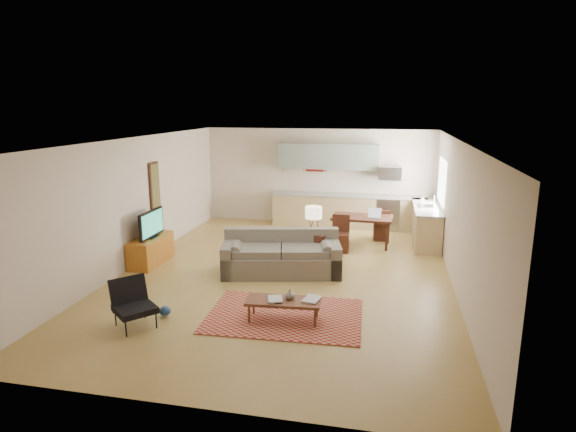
% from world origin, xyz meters
% --- Properties ---
extents(room, '(9.00, 9.00, 9.00)m').
position_xyz_m(room, '(0.00, 0.00, 1.35)').
color(room, '#A17F3E').
rests_on(room, ground).
extents(kitchen_counter_back, '(4.26, 0.64, 0.92)m').
position_xyz_m(kitchen_counter_back, '(0.90, 4.18, 0.46)').
color(kitchen_counter_back, tan).
rests_on(kitchen_counter_back, ground).
extents(kitchen_counter_right, '(0.64, 2.26, 0.92)m').
position_xyz_m(kitchen_counter_right, '(2.93, 3.00, 0.46)').
color(kitchen_counter_right, tan).
rests_on(kitchen_counter_right, ground).
extents(kitchen_range, '(0.62, 0.62, 0.90)m').
position_xyz_m(kitchen_range, '(2.00, 4.18, 0.45)').
color(kitchen_range, '#A5A8AD').
rests_on(kitchen_range, ground).
extents(kitchen_microwave, '(0.62, 0.40, 0.35)m').
position_xyz_m(kitchen_microwave, '(2.00, 4.20, 1.55)').
color(kitchen_microwave, '#A5A8AD').
rests_on(kitchen_microwave, room).
extents(upper_cabinets, '(2.80, 0.34, 0.70)m').
position_xyz_m(upper_cabinets, '(0.30, 4.33, 1.95)').
color(upper_cabinets, gray).
rests_on(upper_cabinets, room).
extents(window_right, '(0.02, 1.40, 1.05)m').
position_xyz_m(window_right, '(3.23, 3.00, 1.55)').
color(window_right, white).
rests_on(window_right, room).
extents(wall_art_left, '(0.06, 0.42, 1.10)m').
position_xyz_m(wall_art_left, '(-3.21, 0.90, 1.55)').
color(wall_art_left, olive).
rests_on(wall_art_left, room).
extents(triptych, '(1.70, 0.04, 0.50)m').
position_xyz_m(triptych, '(-0.10, 4.47, 1.75)').
color(triptych, '#FFE7CB').
rests_on(triptych, room).
extents(rug, '(2.55, 1.82, 0.02)m').
position_xyz_m(rug, '(0.41, -1.92, 0.01)').
color(rug, maroon).
rests_on(rug, floor).
extents(sofa, '(2.64, 1.57, 0.86)m').
position_xyz_m(sofa, '(-0.08, 0.05, 0.43)').
color(sofa, '#686052').
rests_on(sofa, floor).
extents(coffee_table, '(1.22, 0.55, 0.36)m').
position_xyz_m(coffee_table, '(0.42, -2.09, 0.18)').
color(coffee_table, '#552D1C').
rests_on(coffee_table, floor).
extents(book_a, '(0.38, 0.42, 0.03)m').
position_xyz_m(book_a, '(0.19, -2.15, 0.37)').
color(book_a, maroon).
rests_on(book_a, coffee_table).
extents(book_b, '(0.38, 0.43, 0.03)m').
position_xyz_m(book_b, '(0.75, -1.97, 0.37)').
color(book_b, navy).
rests_on(book_b, coffee_table).
extents(vase, '(0.17, 0.17, 0.16)m').
position_xyz_m(vase, '(0.52, -2.03, 0.43)').
color(vase, black).
rests_on(vase, coffee_table).
extents(armchair, '(0.92, 0.92, 0.75)m').
position_xyz_m(armchair, '(-1.76, -2.77, 0.37)').
color(armchair, black).
rests_on(armchair, floor).
extents(tv_credenza, '(0.49, 1.27, 0.59)m').
position_xyz_m(tv_credenza, '(-2.99, 0.11, 0.29)').
color(tv_credenza, '#965317').
rests_on(tv_credenza, floor).
extents(tv, '(0.10, 0.98, 0.59)m').
position_xyz_m(tv, '(-2.94, 0.11, 0.88)').
color(tv, black).
rests_on(tv, tv_credenza).
extents(console_table, '(0.71, 0.57, 0.73)m').
position_xyz_m(console_table, '(0.47, 0.68, 0.36)').
color(console_table, '#371A11').
rests_on(console_table, floor).
extents(table_lamp, '(0.47, 0.47, 0.58)m').
position_xyz_m(table_lamp, '(0.47, 0.68, 1.02)').
color(table_lamp, beige).
rests_on(table_lamp, console_table).
extents(dining_table, '(1.47, 0.89, 0.72)m').
position_xyz_m(dining_table, '(1.38, 2.41, 0.36)').
color(dining_table, '#371A11').
rests_on(dining_table, floor).
extents(dining_chair_near, '(0.41, 0.43, 0.85)m').
position_xyz_m(dining_chair_near, '(0.92, 1.82, 0.43)').
color(dining_chair_near, '#371A11').
rests_on(dining_chair_near, floor).
extents(dining_chair_far, '(0.41, 0.43, 0.80)m').
position_xyz_m(dining_chair_far, '(1.85, 3.01, 0.40)').
color(dining_chair_far, '#371A11').
rests_on(dining_chair_far, floor).
extents(laptop, '(0.33, 0.26, 0.23)m').
position_xyz_m(laptop, '(1.67, 2.32, 0.84)').
color(laptop, '#A5A8AD').
rests_on(laptop, dining_table).
extents(soap_bottle, '(0.09, 0.09, 0.19)m').
position_xyz_m(soap_bottle, '(2.83, 3.31, 1.02)').
color(soap_bottle, '#FFE7CB').
rests_on(soap_bottle, kitchen_counter_right).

